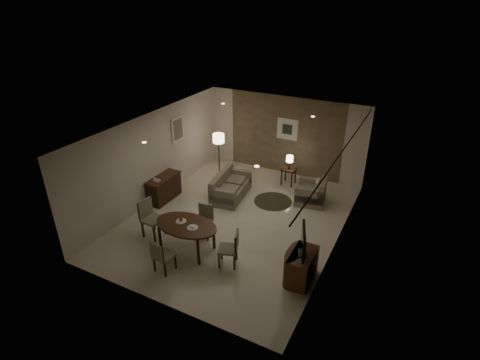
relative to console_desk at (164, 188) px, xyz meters
The scene contains 31 objects.
room_shell 2.70m from the console_desk, ahead, with size 5.50×7.00×2.70m.
taupe_accent 4.39m from the console_desk, 54.45° to the left, with size 3.96×0.03×2.70m, color #736747.
curtain_wall 5.26m from the console_desk, ahead, with size 0.08×6.70×2.58m, color #B9A590, non-canonical shape.
curtain_rod 5.64m from the console_desk, ahead, with size 0.03×0.03×6.80m, color black.
art_back_frame 4.49m from the console_desk, 53.18° to the left, with size 0.72×0.03×0.72m, color silver.
art_back_canvas 4.48m from the console_desk, 53.06° to the left, with size 0.34×0.01×0.34m, color #1C331C.
art_left_frame 1.92m from the console_desk, 100.85° to the left, with size 0.03×0.60×0.80m, color silver.
art_left_canvas 1.91m from the console_desk, 100.16° to the left, with size 0.01×0.46×0.64m, color gray.
downlight_nl 3.12m from the console_desk, 58.80° to the right, with size 0.10×0.10×0.01m, color white.
downlight_nr 4.87m from the console_desk, 24.83° to the right, with size 0.10×0.10×0.01m, color white.
downlight_fl 3.12m from the console_desk, 58.80° to the left, with size 0.10×0.10×0.01m, color white.
downlight_fr 4.87m from the console_desk, 24.83° to the left, with size 0.10×0.10×0.01m, color white.
console_desk is the anchor object (origin of this frame).
telephone 0.52m from the console_desk, 90.00° to the right, with size 0.20×0.14×0.09m, color white, non-canonical shape.
tv_cabinet 5.11m from the console_desk, 17.05° to the right, with size 0.48×0.90×0.70m, color brown, non-canonical shape.
flat_tv 5.14m from the console_desk, 17.12° to the right, with size 0.06×0.88×0.60m, color black, non-canonical shape.
dining_table 2.71m from the console_desk, 40.73° to the right, with size 1.60×1.00×0.75m, color #4B2918, non-canonical shape.
chair_near 3.32m from the console_desk, 52.43° to the right, with size 0.41×0.41×0.84m, color gray, non-canonical shape.
chair_far 2.36m from the console_desk, 27.32° to the right, with size 0.41×0.41×0.85m, color gray, non-canonical shape.
chair_left 1.91m from the console_desk, 60.67° to the right, with size 0.49×0.49×1.01m, color gray, non-canonical shape.
chair_right 3.66m from the console_desk, 29.19° to the right, with size 0.43×0.43×0.89m, color gray, non-canonical shape.
plate_a 2.57m from the console_desk, 42.52° to the right, with size 0.26×0.26×0.02m, color white.
plate_b 2.94m from the console_desk, 38.65° to the right, with size 0.26×0.26×0.02m, color white.
fruit_apple 2.58m from the console_desk, 42.52° to the right, with size 0.09×0.09×0.09m, color #B01414.
napkin 2.94m from the console_desk, 38.65° to the right, with size 0.12×0.08×0.03m, color white.
round_rug 3.33m from the console_desk, 24.79° to the left, with size 1.15×1.15×0.01m, color #413824.
sofa 2.03m from the console_desk, 32.02° to the left, with size 0.81×1.62×0.76m, color gray, non-canonical shape.
armchair 4.44m from the console_desk, 25.10° to the left, with size 0.89×0.84×0.79m, color gray, non-canonical shape.
side_table 4.03m from the console_desk, 41.81° to the left, with size 0.44×0.44×0.56m, color black, non-canonical shape.
table_lamp 4.06m from the console_desk, 41.81° to the left, with size 0.22×0.22×0.50m, color #FFEAC1, non-canonical shape.
floor_lamp 2.32m from the console_desk, 73.25° to the left, with size 0.38×0.38×1.51m, color #FFE5B7, non-canonical shape.
Camera 1 is at (4.14, -7.82, 5.76)m, focal length 28.00 mm.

